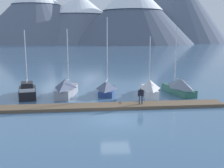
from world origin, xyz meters
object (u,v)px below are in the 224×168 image
(sailboat_nearest_berth, at_px, (27,91))
(sailboat_far_berth, at_px, (178,86))
(sailboat_mid_dock_port, at_px, (107,87))
(sailboat_mid_dock_starboard, at_px, (149,88))
(sailboat_second_berth, at_px, (67,87))
(person_on_dock, at_px, (141,95))

(sailboat_nearest_berth, xyz_separation_m, sailboat_far_berth, (17.93, 0.60, 0.21))
(sailboat_mid_dock_port, relative_size, sailboat_mid_dock_starboard, 1.31)
(sailboat_mid_dock_port, distance_m, sailboat_mid_dock_starboard, 5.06)
(sailboat_mid_dock_port, distance_m, sailboat_far_berth, 8.63)
(sailboat_second_berth, relative_size, sailboat_mid_dock_starboard, 1.12)
(sailboat_second_berth, bearing_deg, person_on_dock, -34.64)
(sailboat_mid_dock_port, relative_size, person_on_dock, 5.38)
(sailboat_mid_dock_port, bearing_deg, sailboat_far_berth, -1.85)
(sailboat_second_berth, bearing_deg, sailboat_mid_dock_starboard, -1.84)
(sailboat_mid_dock_port, bearing_deg, person_on_dock, -63.59)
(sailboat_mid_dock_starboard, bearing_deg, sailboat_nearest_berth, 178.61)
(sailboat_mid_dock_starboard, bearing_deg, sailboat_mid_dock_port, 166.06)
(sailboat_mid_dock_port, bearing_deg, sailboat_nearest_berth, -174.63)
(sailboat_second_berth, xyz_separation_m, sailboat_mid_dock_port, (4.72, 0.91, -0.22))
(sailboat_mid_dock_port, height_order, person_on_dock, sailboat_mid_dock_port)
(sailboat_mid_dock_starboard, bearing_deg, sailboat_second_berth, 178.16)
(sailboat_nearest_berth, xyz_separation_m, sailboat_second_berth, (4.58, -0.03, 0.34))
(sailboat_far_berth, bearing_deg, sailboat_nearest_berth, -178.09)
(sailboat_mid_dock_port, xyz_separation_m, sailboat_mid_dock_starboard, (4.91, -1.22, 0.12))
(sailboat_mid_dock_starboard, xyz_separation_m, person_on_dock, (-1.76, -5.13, 0.35))
(sailboat_nearest_berth, bearing_deg, sailboat_mid_dock_port, 5.37)
(sailboat_nearest_berth, distance_m, sailboat_second_berth, 4.60)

